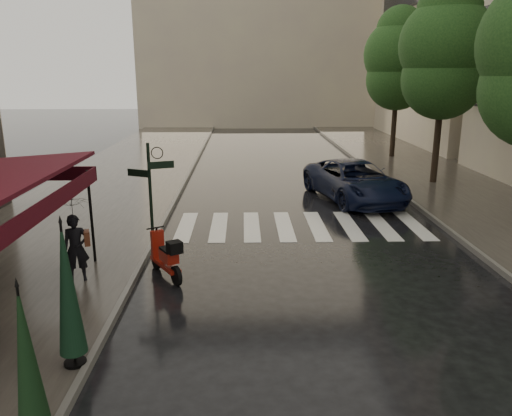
{
  "coord_description": "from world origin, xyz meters",
  "views": [
    {
      "loc": [
        1.14,
        -9.27,
        4.76
      ],
      "look_at": [
        1.46,
        3.09,
        1.4
      ],
      "focal_mm": 35.0,
      "sensor_mm": 36.0,
      "label": 1
    }
  ],
  "objects_px": {
    "pedestrian_with_umbrella": "(73,214)",
    "scooter": "(166,257)",
    "parked_car": "(355,181)",
    "parasol_back": "(26,355)",
    "parasol_front": "(67,289)"
  },
  "relations": [
    {
      "from": "parked_car",
      "to": "scooter",
      "type": "bearing_deg",
      "value": -143.11
    },
    {
      "from": "scooter",
      "to": "parasol_front",
      "type": "xyz_separation_m",
      "value": [
        -0.95,
        -3.86,
        0.95
      ]
    },
    {
      "from": "scooter",
      "to": "parasol_front",
      "type": "distance_m",
      "value": 4.08
    },
    {
      "from": "pedestrian_with_umbrella",
      "to": "parked_car",
      "type": "bearing_deg",
      "value": 24.48
    },
    {
      "from": "pedestrian_with_umbrella",
      "to": "parasol_back",
      "type": "distance_m",
      "value": 5.21
    },
    {
      "from": "pedestrian_with_umbrella",
      "to": "parasol_front",
      "type": "bearing_deg",
      "value": -93.2
    },
    {
      "from": "parasol_front",
      "to": "parasol_back",
      "type": "distance_m",
      "value": 1.62
    },
    {
      "from": "scooter",
      "to": "pedestrian_with_umbrella",
      "type": "bearing_deg",
      "value": 159.58
    },
    {
      "from": "parasol_back",
      "to": "pedestrian_with_umbrella",
      "type": "bearing_deg",
      "value": 101.38
    },
    {
      "from": "pedestrian_with_umbrella",
      "to": "parked_car",
      "type": "distance_m",
      "value": 11.32
    },
    {
      "from": "scooter",
      "to": "parked_car",
      "type": "xyz_separation_m",
      "value": [
        6.13,
        7.46,
        0.23
      ]
    },
    {
      "from": "pedestrian_with_umbrella",
      "to": "scooter",
      "type": "relative_size",
      "value": 1.62
    },
    {
      "from": "scooter",
      "to": "parasol_back",
      "type": "height_order",
      "value": "parasol_back"
    },
    {
      "from": "pedestrian_with_umbrella",
      "to": "scooter",
      "type": "xyz_separation_m",
      "value": [
        1.97,
        0.38,
        -1.2
      ]
    },
    {
      "from": "pedestrian_with_umbrella",
      "to": "scooter",
      "type": "distance_m",
      "value": 2.34
    }
  ]
}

